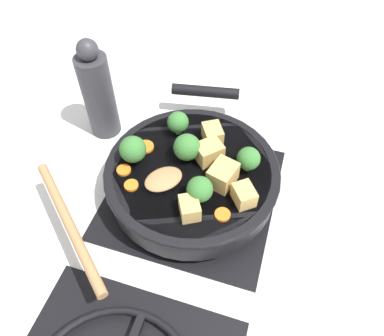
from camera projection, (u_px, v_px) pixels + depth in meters
The scene contains 19 objects.
ground_plane at pixel (192, 193), 0.72m from camera, with size 2.40×2.40×0.00m, color silver.
front_burner_grate at pixel (192, 190), 0.71m from camera, with size 0.31×0.31×0.03m.
skillet_pan at pixel (192, 175), 0.68m from camera, with size 0.31×0.40×0.05m.
wooden_spoon at pixel (109, 205), 0.60m from camera, with size 0.26×0.26×0.02m.
tofu_cube_center_large at pixel (223, 175), 0.63m from camera, with size 0.05×0.04×0.04m, color tan.
tofu_cube_near_handle at pixel (209, 152), 0.66m from camera, with size 0.04×0.04×0.04m, color tan.
tofu_cube_east_chunk at pixel (190, 208), 0.59m from camera, with size 0.04×0.03×0.03m, color tan.
tofu_cube_west_chunk at pixel (244, 195), 0.60m from camera, with size 0.04×0.03×0.03m, color tan.
tofu_cube_back_piece at pixel (212, 134), 0.69m from camera, with size 0.04×0.03×0.03m, color tan.
broccoli_floret_near_spoon at pixel (249, 159), 0.64m from camera, with size 0.04×0.04×0.05m.
broccoli_floret_center_top at pixel (200, 189), 0.60m from camera, with size 0.04×0.04×0.05m.
broccoli_floret_east_rim at pixel (178, 122), 0.69m from camera, with size 0.04×0.04×0.05m.
broccoli_floret_west_rim at pixel (133, 149), 0.65m from camera, with size 0.05×0.05×0.05m.
broccoli_floret_north_edge at pixel (187, 147), 0.65m from camera, with size 0.05×0.05×0.05m.
carrot_slice_orange_thin at pixel (145, 147), 0.69m from camera, with size 0.03×0.03×0.01m, color orange.
carrot_slice_near_center at pixel (124, 170), 0.65m from camera, with size 0.02×0.02×0.01m, color orange.
carrot_slice_edge_slice at pixel (222, 215), 0.60m from camera, with size 0.03×0.03×0.01m, color orange.
carrot_slice_under_broccoli at pixel (131, 185), 0.63m from camera, with size 0.02×0.02×0.01m, color orange.
pepper_mill at pixel (98, 93), 0.75m from camera, with size 0.06×0.06×0.22m.
Camera 1 is at (-0.12, 0.40, 0.59)m, focal length 35.00 mm.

